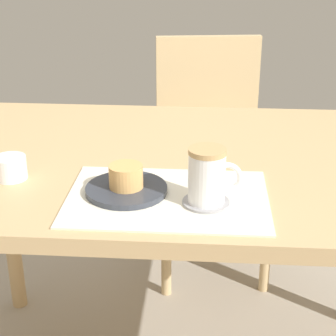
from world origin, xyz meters
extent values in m
cylinder|color=tan|center=(-0.56, 0.34, 0.34)|extent=(0.05, 0.05, 0.68)
cube|color=tan|center=(0.00, 0.00, 0.70)|extent=(1.23, 0.79, 0.04)
cylinder|color=#D1B27F|center=(0.30, 0.49, 0.21)|extent=(0.04, 0.04, 0.42)
cylinder|color=#D1B27F|center=(-0.05, 0.44, 0.21)|extent=(0.04, 0.04, 0.42)
cylinder|color=#D1B27F|center=(0.25, 0.84, 0.21)|extent=(0.04, 0.04, 0.42)
cylinder|color=#D1B27F|center=(-0.10, 0.79, 0.21)|extent=(0.04, 0.04, 0.42)
cube|color=#D1B27F|center=(0.10, 0.64, 0.44)|extent=(0.47, 0.47, 0.04)
cube|color=#D1B27F|center=(0.07, 0.83, 0.65)|extent=(0.39, 0.08, 0.39)
cube|color=silver|center=(0.00, -0.23, 0.72)|extent=(0.40, 0.28, 0.00)
cylinder|color=#333842|center=(-0.09, -0.21, 0.73)|extent=(0.17, 0.17, 0.01)
cylinder|color=#E0A860|center=(-0.09, -0.21, 0.76)|extent=(0.07, 0.07, 0.05)
cylinder|color=#99999E|center=(0.08, -0.25, 0.72)|extent=(0.09, 0.09, 0.00)
cylinder|color=white|center=(0.08, -0.25, 0.78)|extent=(0.07, 0.07, 0.10)
cylinder|color=tan|center=(0.08, -0.25, 0.83)|extent=(0.07, 0.07, 0.01)
torus|color=white|center=(0.12, -0.25, 0.78)|extent=(0.06, 0.01, 0.06)
cylinder|color=white|center=(-0.35, -0.15, 0.74)|extent=(0.07, 0.07, 0.05)
camera|label=1|loc=(0.07, -1.23, 1.23)|focal=60.00mm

